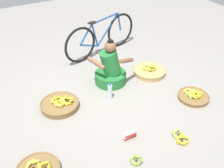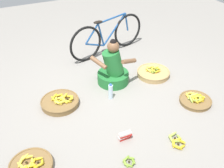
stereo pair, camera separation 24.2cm
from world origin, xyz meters
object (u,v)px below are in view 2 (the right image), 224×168
(loose_bananas_front_left, at_px, (177,141))
(water_bottle, at_px, (111,92))
(vendor_woman_front, at_px, (113,69))
(banana_basket_mid_right, at_px, (31,166))
(banana_basket_back_left, at_px, (60,102))
(banana_basket_front_right, at_px, (153,73))
(banana_basket_back_right, at_px, (195,100))
(packet_carton_stack, at_px, (125,136))
(bicycle_leaning, at_px, (108,36))
(loose_bananas_mid_left, at_px, (129,161))

(loose_bananas_front_left, xyz_separation_m, water_bottle, (-0.36, 1.20, 0.10))
(vendor_woman_front, height_order, loose_bananas_front_left, vendor_woman_front)
(banana_basket_mid_right, distance_m, banana_basket_back_left, 1.16)
(vendor_woman_front, distance_m, water_bottle, 0.46)
(vendor_woman_front, xyz_separation_m, banana_basket_back_left, (-0.97, -0.20, -0.20))
(banana_basket_front_right, distance_m, loose_bananas_front_left, 1.58)
(loose_bananas_front_left, bearing_deg, banana_basket_back_right, 36.15)
(vendor_woman_front, bearing_deg, packet_carton_stack, -109.00)
(bicycle_leaning, distance_m, banana_basket_back_left, 1.82)
(banana_basket_back_right, distance_m, loose_bananas_front_left, 0.93)
(water_bottle, bearing_deg, banana_basket_back_left, 166.51)
(vendor_woman_front, relative_size, banana_basket_mid_right, 1.56)
(banana_basket_front_right, distance_m, water_bottle, 0.99)
(banana_basket_front_right, bearing_deg, water_bottle, -164.23)
(banana_basket_front_right, bearing_deg, banana_basket_back_right, -79.83)
(banana_basket_back_right, xyz_separation_m, loose_bananas_front_left, (-0.75, -0.55, -0.01))
(vendor_woman_front, distance_m, banana_basket_back_right, 1.37)
(banana_basket_back_left, bearing_deg, packet_carton_stack, -62.04)
(banana_basket_mid_right, relative_size, loose_bananas_mid_left, 2.83)
(bicycle_leaning, height_order, banana_basket_mid_right, bicycle_leaning)
(water_bottle, bearing_deg, bicycle_leaning, 66.91)
(bicycle_leaning, relative_size, water_bottle, 6.29)
(banana_basket_back_right, relative_size, banana_basket_front_right, 0.85)
(loose_bananas_front_left, bearing_deg, packet_carton_stack, 148.74)
(loose_bananas_mid_left, bearing_deg, loose_bananas_front_left, 1.32)
(banana_basket_mid_right, xyz_separation_m, packet_carton_stack, (1.18, -0.06, 0.01))
(vendor_woman_front, relative_size, water_bottle, 2.97)
(water_bottle, height_order, packet_carton_stack, water_bottle)
(banana_basket_back_right, distance_m, water_bottle, 1.29)
(vendor_woman_front, distance_m, loose_bananas_front_left, 1.60)
(banana_basket_mid_right, bearing_deg, bicycle_leaning, 47.81)
(banana_basket_back_right, relative_size, loose_bananas_front_left, 1.72)
(bicycle_leaning, height_order, banana_basket_back_left, bicycle_leaning)
(banana_basket_mid_right, height_order, packet_carton_stack, banana_basket_mid_right)
(vendor_woman_front, bearing_deg, loose_bananas_front_left, -85.05)
(banana_basket_back_left, xyz_separation_m, banana_basket_front_right, (1.70, 0.09, -0.00))
(banana_basket_mid_right, height_order, loose_bananas_mid_left, banana_basket_mid_right)
(loose_bananas_mid_left, bearing_deg, banana_basket_front_right, 49.18)
(bicycle_leaning, xyz_separation_m, banana_basket_back_right, (0.53, -2.02, -0.31))
(banana_basket_back_right, height_order, packet_carton_stack, banana_basket_back_right)
(vendor_woman_front, relative_size, banana_basket_back_left, 1.39)
(packet_carton_stack, bearing_deg, banana_basket_mid_right, 177.15)
(banana_basket_front_right, distance_m, loose_bananas_mid_left, 1.96)
(bicycle_leaning, relative_size, loose_bananas_mid_left, 9.38)
(loose_bananas_front_left, distance_m, packet_carton_stack, 0.66)
(banana_basket_mid_right, xyz_separation_m, banana_basket_back_left, (0.63, 0.98, 0.01))
(bicycle_leaning, xyz_separation_m, banana_basket_front_right, (0.36, -1.10, -0.31))
(banana_basket_back_left, height_order, banana_basket_front_right, banana_basket_back_left)
(banana_basket_front_right, height_order, water_bottle, water_bottle)
(vendor_woman_front, xyz_separation_m, packet_carton_stack, (-0.43, -1.24, -0.19))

